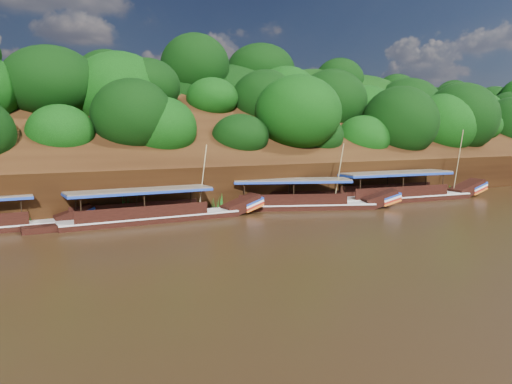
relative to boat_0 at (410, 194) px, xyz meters
The scene contains 6 objects.
ground 13.62m from the boat_0, 150.03° to the right, with size 160.00×160.00×0.00m, color black.
riverbank 19.86m from the boat_0, 126.53° to the left, with size 120.00×30.06×19.40m.
boat_0 is the anchor object (origin of this frame).
boat_1 11.34m from the boat_0, behind, with size 14.35×7.48×5.95m.
boat_2 23.96m from the boat_0, behind, with size 15.35×2.54×5.91m.
reeds 15.90m from the boat_0, behind, with size 50.27×2.55×2.09m.
Camera 1 is at (-23.54, -26.92, 6.43)m, focal length 35.00 mm.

